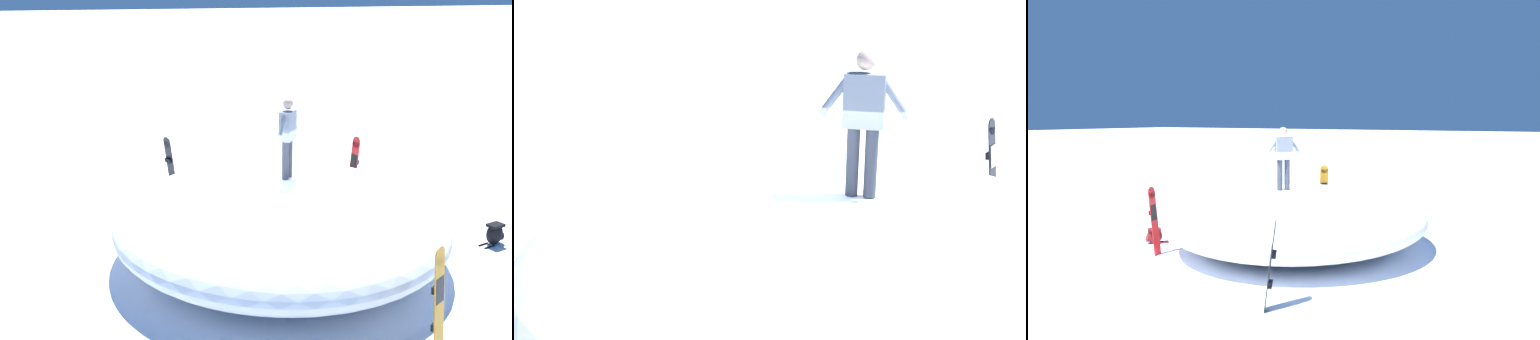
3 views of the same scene
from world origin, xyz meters
TOP-DOWN VIEW (x-y plane):
  - ground at (0.00, 0.00)m, footprint 240.00×240.00m
  - snow_mound at (-0.15, -0.18)m, footprint 7.56×7.97m
  - snowboarder_standing at (-0.40, -0.48)m, footprint 0.69×0.82m
  - snowboard_primary_upright at (-2.85, -2.60)m, footprint 0.23×0.31m
  - snowboard_secondary_upright at (1.45, -4.15)m, footprint 0.32×0.34m
  - snowboard_tertiary_upright at (-1.25, 3.80)m, footprint 0.32×0.28m
  - backpack_near at (-3.64, -1.83)m, footprint 0.57×0.60m
  - backpack_far at (-4.67, 0.55)m, footprint 0.63×0.38m

SIDE VIEW (x-z plane):
  - ground at x=0.00m, z-range 0.00..0.00m
  - backpack_near at x=-3.64m, z-range 0.01..0.41m
  - backpack_far at x=-4.67m, z-range 0.00..0.47m
  - snow_mound at x=-0.15m, z-range 0.00..1.52m
  - snowboard_secondary_upright at x=1.45m, z-range 0.03..1.65m
  - snowboard_primary_upright at x=-2.85m, z-range 0.03..1.72m
  - snowboard_tertiary_upright at x=-1.25m, z-range 0.03..1.79m
  - snowboarder_standing at x=-0.40m, z-range 1.63..3.24m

